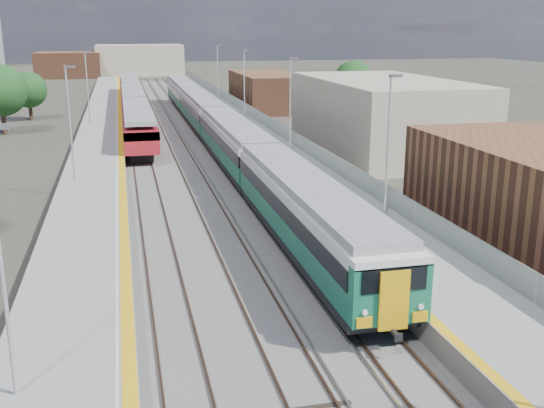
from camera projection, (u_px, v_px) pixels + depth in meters
name	position (u px, v px, depth m)	size (l,w,h in m)	color
ground	(200.00, 147.00, 59.45)	(320.00, 320.00, 0.00)	#47443A
ballast_bed	(173.00, 144.00, 61.29)	(10.50, 155.00, 0.06)	#565451
tracks	(178.00, 140.00, 62.98)	(8.96, 160.00, 0.17)	#4C3323
platform_right	(250.00, 136.00, 62.82)	(4.70, 155.00, 8.52)	slate
platform_left	(100.00, 141.00, 59.65)	(4.30, 155.00, 8.52)	slate
buildings	(63.00, 29.00, 135.70)	(72.00, 185.50, 40.00)	brown
green_train	(216.00, 124.00, 58.75)	(2.89, 80.37, 3.18)	black
red_train	(133.00, 102.00, 77.03)	(2.84, 57.66, 3.59)	black
tree_b	(0.00, 91.00, 65.48)	(5.36, 5.36, 7.26)	#382619
tree_c	(29.00, 90.00, 76.01)	(4.30, 4.30, 5.82)	#382619
tree_d	(353.00, 80.00, 81.59)	(5.06, 5.06, 6.85)	#382619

